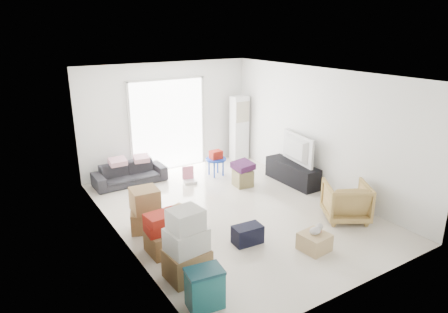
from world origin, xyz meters
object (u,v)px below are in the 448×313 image
object	(u,v)px
armchair	(346,199)
ottoman	(243,178)
television	(293,160)
ac_tower	(239,128)
tv_console	(292,173)
kids_table	(216,158)
wood_crate	(314,242)
sofa	(129,170)
storage_bins	(205,288)

from	to	relation	value
armchair	ottoman	bearing A→B (deg)	-41.75
television	ac_tower	bearing A→B (deg)	10.13
ac_tower	tv_console	xyz separation A→B (m)	(0.05, -2.14, -0.63)
kids_table	tv_console	bearing A→B (deg)	-47.24
tv_console	kids_table	xyz separation A→B (m)	(-1.27, 1.37, 0.21)
television	wood_crate	xyz separation A→B (m)	(-1.68, -2.46, -0.42)
tv_console	sofa	world-z (taller)	sofa
storage_bins	kids_table	distance (m)	4.86
ac_tower	ottoman	world-z (taller)	ac_tower
armchair	storage_bins	xyz separation A→B (m)	(-3.52, -0.76, -0.13)
tv_console	storage_bins	world-z (taller)	storage_bins
television	sofa	size ratio (longest dim) A/B	0.71
tv_console	ottoman	xyz separation A→B (m)	(-1.09, 0.46, -0.05)
television	kids_table	size ratio (longest dim) A/B	1.84
ac_tower	sofa	bearing A→B (deg)	-177.31
ottoman	kids_table	size ratio (longest dim) A/B	0.61
tv_console	storage_bins	size ratio (longest dim) A/B	2.65
tv_console	ac_tower	bearing A→B (deg)	91.34
storage_bins	ottoman	size ratio (longest dim) A/B	1.43
armchair	kids_table	distance (m)	3.43
television	sofa	distance (m)	3.82
ac_tower	kids_table	size ratio (longest dim) A/B	2.74
sofa	kids_table	world-z (taller)	sofa
sofa	ac_tower	bearing A→B (deg)	2.19
tv_console	sofa	distance (m)	3.81
sofa	wood_crate	world-z (taller)	sofa
tv_console	storage_bins	xyz separation A→B (m)	(-3.90, -2.71, 0.03)
ac_tower	sofa	distance (m)	3.24
storage_bins	ac_tower	bearing A→B (deg)	51.60
television	kids_table	xyz separation A→B (m)	(-1.27, 1.37, -0.11)
television	sofa	bearing A→B (deg)	67.21
armchair	wood_crate	size ratio (longest dim) A/B	1.86
tv_console	armchair	xyz separation A→B (m)	(-0.38, -1.95, 0.16)
kids_table	wood_crate	bearing A→B (deg)	-96.22
ac_tower	storage_bins	distance (m)	6.23
wood_crate	ac_tower	bearing A→B (deg)	70.47
ac_tower	armchair	world-z (taller)	ac_tower
television	ottoman	size ratio (longest dim) A/B	3.03
sofa	storage_bins	distance (m)	4.75
tv_console	kids_table	size ratio (longest dim) A/B	2.31
tv_console	kids_table	world-z (taller)	kids_table
storage_bins	wood_crate	distance (m)	2.24
television	armchair	world-z (taller)	armchair
wood_crate	tv_console	bearing A→B (deg)	55.61
wood_crate	storage_bins	bearing A→B (deg)	-173.44
ac_tower	tv_console	distance (m)	2.24
wood_crate	kids_table	bearing A→B (deg)	83.78
storage_bins	tv_console	bearing A→B (deg)	34.82
ottoman	kids_table	distance (m)	0.96
ottoman	kids_table	bearing A→B (deg)	100.69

